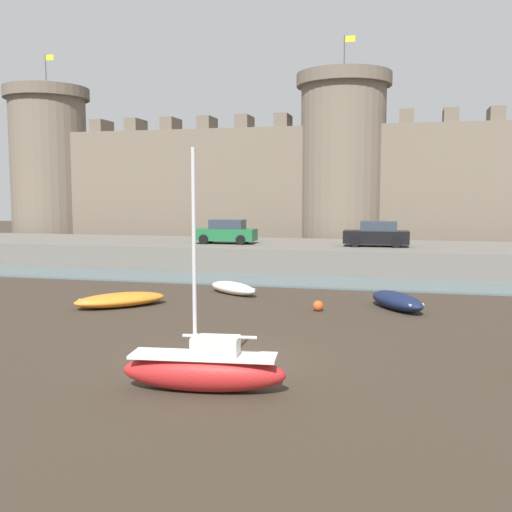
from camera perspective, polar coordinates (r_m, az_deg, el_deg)
The scene contains 11 objects.
ground_plane at distance 17.86m, azimuth -2.87°, elevation -9.82°, with size 160.00×160.00×0.00m, color #382D23.
water_channel at distance 33.23m, azimuth 5.16°, elevation -2.42°, with size 80.00×4.50×0.10m, color slate.
quay_road at distance 40.27m, azimuth 6.75°, elevation 0.04°, with size 65.89×10.00×1.54m, color #666059.
castle at distance 49.71m, azimuth 8.25°, elevation 7.67°, with size 61.50×7.61×17.47m.
rowboat_near_channel_right at distance 26.59m, azimuth -12.80°, elevation -4.05°, with size 3.94×3.88×0.59m.
sailboat_foreground_right at distance 15.02m, azimuth -4.95°, elevation -10.60°, with size 4.18×1.49×5.95m.
rowboat_midflat_right at distance 25.97m, azimuth 13.27°, elevation -4.14°, with size 2.88×3.56×0.73m.
rowboat_midflat_left at distance 29.18m, azimuth -2.21°, elevation -3.04°, with size 3.15×2.65×0.59m.
mooring_buoy_off_centre at distance 25.10m, azimuth 5.94°, elevation -4.74°, with size 0.44×0.44×0.44m, color #E04C1E.
car_quay_west at distance 40.41m, azimuth -2.88°, elevation 2.30°, with size 4.14×1.95×1.62m.
car_quay_centre_west at distance 38.82m, azimuth 11.44°, elevation 2.05°, with size 4.14×1.95×1.62m.
Camera 1 is at (4.99, -16.45, 4.82)m, focal length 42.00 mm.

